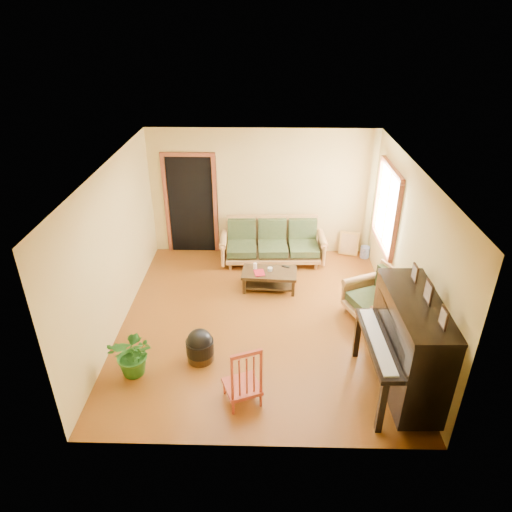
{
  "coord_description": "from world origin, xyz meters",
  "views": [
    {
      "loc": [
        0.1,
        -6.18,
        4.54
      ],
      "look_at": [
        -0.06,
        0.2,
        1.1
      ],
      "focal_mm": 32.0,
      "sensor_mm": 36.0,
      "label": 1
    }
  ],
  "objects_px": {
    "red_chair": "(242,373)",
    "armchair": "(374,296)",
    "potted_plant": "(134,353)",
    "footstool": "(200,349)",
    "piano": "(412,348)",
    "sofa": "(273,242)",
    "coffee_table": "(269,280)",
    "ceramic_crock": "(365,252)"
  },
  "relations": [
    {
      "from": "red_chair",
      "to": "potted_plant",
      "type": "xyz_separation_m",
      "value": [
        -1.53,
        0.47,
        -0.12
      ]
    },
    {
      "from": "piano",
      "to": "potted_plant",
      "type": "distance_m",
      "value": 3.74
    },
    {
      "from": "footstool",
      "to": "red_chair",
      "type": "relative_size",
      "value": 0.43
    },
    {
      "from": "sofa",
      "to": "footstool",
      "type": "xyz_separation_m",
      "value": [
        -1.08,
        -2.99,
        -0.25
      ]
    },
    {
      "from": "red_chair",
      "to": "potted_plant",
      "type": "distance_m",
      "value": 1.6
    },
    {
      "from": "coffee_table",
      "to": "piano",
      "type": "height_order",
      "value": "piano"
    },
    {
      "from": "coffee_table",
      "to": "footstool",
      "type": "bearing_deg",
      "value": -117.1
    },
    {
      "from": "coffee_table",
      "to": "potted_plant",
      "type": "bearing_deg",
      "value": -129.5
    },
    {
      "from": "piano",
      "to": "potted_plant",
      "type": "height_order",
      "value": "piano"
    },
    {
      "from": "footstool",
      "to": "potted_plant",
      "type": "height_order",
      "value": "potted_plant"
    },
    {
      "from": "armchair",
      "to": "piano",
      "type": "distance_m",
      "value": 1.65
    },
    {
      "from": "sofa",
      "to": "coffee_table",
      "type": "distance_m",
      "value": 1.05
    },
    {
      "from": "footstool",
      "to": "potted_plant",
      "type": "bearing_deg",
      "value": -160.52
    },
    {
      "from": "piano",
      "to": "sofa",
      "type": "bearing_deg",
      "value": 114.67
    },
    {
      "from": "armchair",
      "to": "red_chair",
      "type": "relative_size",
      "value": 0.93
    },
    {
      "from": "sofa",
      "to": "red_chair",
      "type": "bearing_deg",
      "value": -98.63
    },
    {
      "from": "potted_plant",
      "to": "sofa",
      "type": "bearing_deg",
      "value": 59.43
    },
    {
      "from": "coffee_table",
      "to": "potted_plant",
      "type": "distance_m",
      "value": 2.97
    },
    {
      "from": "ceramic_crock",
      "to": "footstool",
      "type": "bearing_deg",
      "value": -132.81
    },
    {
      "from": "armchair",
      "to": "potted_plant",
      "type": "xyz_separation_m",
      "value": [
        -3.59,
        -1.4,
        -0.09
      ]
    },
    {
      "from": "coffee_table",
      "to": "red_chair",
      "type": "bearing_deg",
      "value": -97.34
    },
    {
      "from": "red_chair",
      "to": "potted_plant",
      "type": "relative_size",
      "value": 1.34
    },
    {
      "from": "sofa",
      "to": "footstool",
      "type": "bearing_deg",
      "value": -112.06
    },
    {
      "from": "armchair",
      "to": "footstool",
      "type": "xyz_separation_m",
      "value": [
        -2.71,
        -1.09,
        -0.25
      ]
    },
    {
      "from": "potted_plant",
      "to": "coffee_table",
      "type": "bearing_deg",
      "value": 50.5
    },
    {
      "from": "coffee_table",
      "to": "piano",
      "type": "relative_size",
      "value": 0.61
    },
    {
      "from": "coffee_table",
      "to": "armchair",
      "type": "relative_size",
      "value": 1.13
    },
    {
      "from": "ceramic_crock",
      "to": "armchair",
      "type": "bearing_deg",
      "value": -97.55
    },
    {
      "from": "coffee_table",
      "to": "potted_plant",
      "type": "height_order",
      "value": "potted_plant"
    },
    {
      "from": "piano",
      "to": "potted_plant",
      "type": "xyz_separation_m",
      "value": [
        -3.72,
        0.22,
        -0.36
      ]
    },
    {
      "from": "footstool",
      "to": "red_chair",
      "type": "bearing_deg",
      "value": -49.83
    },
    {
      "from": "footstool",
      "to": "potted_plant",
      "type": "xyz_separation_m",
      "value": [
        -0.87,
        -0.31,
        0.16
      ]
    },
    {
      "from": "piano",
      "to": "potted_plant",
      "type": "bearing_deg",
      "value": 174.58
    },
    {
      "from": "piano",
      "to": "footstool",
      "type": "xyz_separation_m",
      "value": [
        -2.85,
        0.53,
        -0.52
      ]
    },
    {
      "from": "armchair",
      "to": "coffee_table",
      "type": "bearing_deg",
      "value": 129.2
    },
    {
      "from": "armchair",
      "to": "red_chair",
      "type": "xyz_separation_m",
      "value": [
        -2.06,
        -1.87,
        0.03
      ]
    },
    {
      "from": "coffee_table",
      "to": "footstool",
      "type": "xyz_separation_m",
      "value": [
        -1.01,
        -1.98,
        0.01
      ]
    },
    {
      "from": "sofa",
      "to": "piano",
      "type": "height_order",
      "value": "piano"
    },
    {
      "from": "sofa",
      "to": "armchair",
      "type": "bearing_deg",
      "value": -51.54
    },
    {
      "from": "red_chair",
      "to": "ceramic_crock",
      "type": "xyz_separation_m",
      "value": [
        2.34,
        4.01,
        -0.35
      ]
    },
    {
      "from": "footstool",
      "to": "potted_plant",
      "type": "relative_size",
      "value": 0.58
    },
    {
      "from": "red_chair",
      "to": "armchair",
      "type": "bearing_deg",
      "value": 20.47
    }
  ]
}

